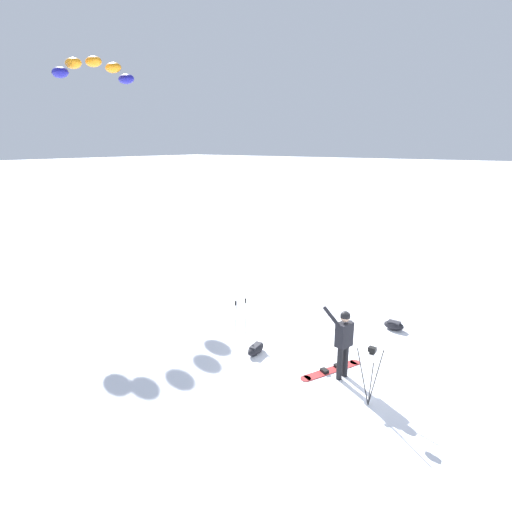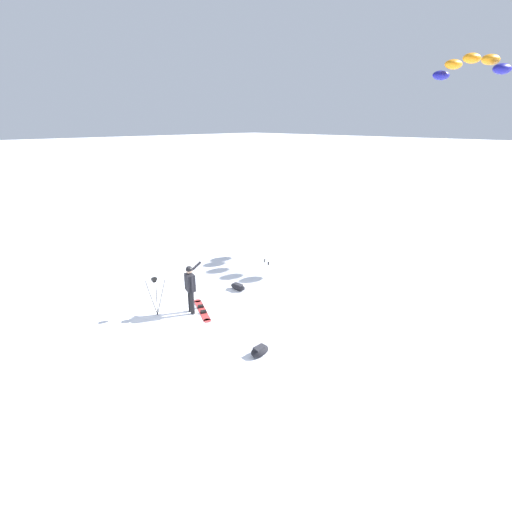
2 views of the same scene
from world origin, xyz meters
name	(u,v)px [view 1 (image 1 of 2)]	position (x,y,z in m)	size (l,w,h in m)	color
ground_plane	(345,367)	(0.00, 0.00, 0.00)	(300.00, 300.00, 0.00)	white
snowboarder	(344,337)	(-0.51, -0.12, 1.08)	(0.46, 0.74, 1.79)	black
snowboard	(331,370)	(-0.37, 0.22, 0.02)	(1.72, 0.93, 0.10)	#B23333
traction_kite	(94,69)	(2.77, 13.74, 8.77)	(3.69, 1.86, 1.03)	navy
gear_bag_large	(256,349)	(-0.78, 2.30, 0.14)	(0.73, 0.38, 0.26)	black
camera_tripod	(371,364)	(-1.21, -1.08, 1.00)	(0.70, 0.55, 1.41)	#262628
gear_bag_small	(394,325)	(2.98, -0.26, 0.14)	(0.39, 0.62, 0.27)	black
ski_poles	(241,312)	(-0.16, 3.30, 0.77)	(0.41, 0.27, 1.15)	gray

